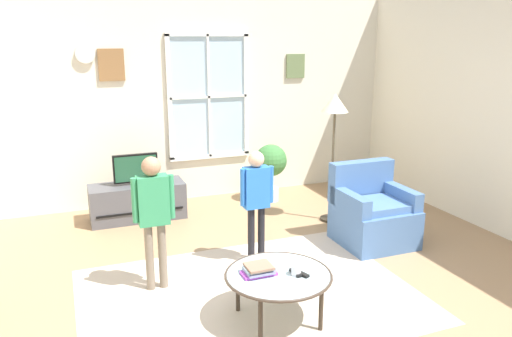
% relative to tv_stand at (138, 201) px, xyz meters
% --- Properties ---
extents(ground_plane, '(6.63, 6.98, 0.02)m').
position_rel_tv_stand_xyz_m(ground_plane, '(0.77, -2.60, -0.24)').
color(ground_plane, '#9E7A56').
extents(back_wall, '(6.03, 0.17, 2.86)m').
position_rel_tv_stand_xyz_m(back_wall, '(0.78, 0.65, 1.20)').
color(back_wall, silver).
rests_on(back_wall, ground_plane).
extents(area_rug, '(2.89, 2.13, 0.01)m').
position_rel_tv_stand_xyz_m(area_rug, '(0.61, -2.33, -0.22)').
color(area_rug, '#C6B29E').
rests_on(area_rug, ground_plane).
extents(tv_stand, '(1.15, 0.46, 0.45)m').
position_rel_tv_stand_xyz_m(tv_stand, '(0.00, 0.00, 0.00)').
color(tv_stand, '#4C4C51').
rests_on(tv_stand, ground_plane).
extents(television, '(0.54, 0.08, 0.38)m').
position_rel_tv_stand_xyz_m(television, '(0.00, -0.00, 0.43)').
color(television, '#4C4C4C').
rests_on(television, tv_stand).
extents(armchair, '(0.76, 0.74, 0.87)m').
position_rel_tv_stand_xyz_m(armchair, '(2.31, -1.69, 0.10)').
color(armchair, '#476B9E').
rests_on(armchair, ground_plane).
extents(coffee_table, '(0.86, 0.86, 0.41)m').
position_rel_tv_stand_xyz_m(coffee_table, '(0.69, -2.79, 0.16)').
color(coffee_table, '#99B2B7').
rests_on(coffee_table, ground_plane).
extents(book_stack, '(0.27, 0.19, 0.08)m').
position_rel_tv_stand_xyz_m(book_stack, '(0.55, -2.74, 0.22)').
color(book_stack, '#B545C7').
rests_on(book_stack, coffee_table).
extents(cup, '(0.08, 0.08, 0.08)m').
position_rel_tv_stand_xyz_m(cup, '(0.82, -2.85, 0.22)').
color(cup, white).
rests_on(cup, coffee_table).
extents(remote_near_books, '(0.09, 0.15, 0.02)m').
position_rel_tv_stand_xyz_m(remote_near_books, '(0.85, -2.86, 0.19)').
color(remote_near_books, black).
rests_on(remote_near_books, coffee_table).
extents(remote_near_cup, '(0.05, 0.14, 0.02)m').
position_rel_tv_stand_xyz_m(remote_near_cup, '(0.82, -2.83, 0.19)').
color(remote_near_cup, black).
rests_on(remote_near_cup, coffee_table).
extents(person_green_shirt, '(0.37, 0.17, 1.23)m').
position_rel_tv_stand_xyz_m(person_green_shirt, '(-0.11, -1.90, 0.54)').
color(person_green_shirt, '#726656').
rests_on(person_green_shirt, ground_plane).
extents(person_blue_shirt, '(0.35, 0.16, 1.15)m').
position_rel_tv_stand_xyz_m(person_blue_shirt, '(0.93, -1.69, 0.49)').
color(person_blue_shirt, black).
rests_on(person_blue_shirt, ground_plane).
extents(potted_plant_by_window, '(0.44, 0.44, 0.80)m').
position_rel_tv_stand_xyz_m(potted_plant_by_window, '(1.83, 0.06, 0.31)').
color(potted_plant_by_window, silver).
rests_on(potted_plant_by_window, ground_plane).
extents(floor_lamp, '(0.32, 0.32, 1.58)m').
position_rel_tv_stand_xyz_m(floor_lamp, '(2.23, -0.92, 1.09)').
color(floor_lamp, black).
rests_on(floor_lamp, ground_plane).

